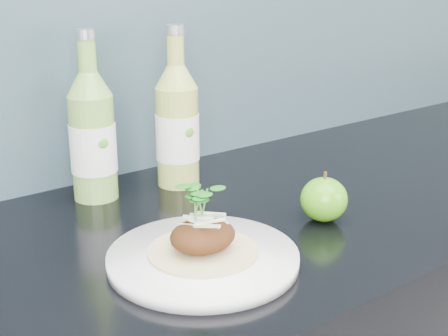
{
  "coord_description": "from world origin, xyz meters",
  "views": [
    {
      "loc": [
        -0.52,
        0.99,
        1.28
      ],
      "look_at": [
        -0.01,
        1.65,
        1.0
      ],
      "focal_mm": 50.0,
      "sensor_mm": 36.0,
      "label": 1
    }
  ],
  "objects_px": {
    "green_apple": "(324,199)",
    "cider_bottle_left": "(93,137)",
    "cider_bottle_right": "(177,126)",
    "dinner_plate": "(203,258)"
  },
  "relations": [
    {
      "from": "green_apple",
      "to": "cider_bottle_left",
      "type": "relative_size",
      "value": 0.28
    },
    {
      "from": "cider_bottle_right",
      "to": "green_apple",
      "type": "bearing_deg",
      "value": -93.73
    },
    {
      "from": "dinner_plate",
      "to": "cider_bottle_right",
      "type": "distance_m",
      "value": 0.33
    },
    {
      "from": "green_apple",
      "to": "cider_bottle_left",
      "type": "xyz_separation_m",
      "value": [
        -0.23,
        0.3,
        0.07
      ]
    },
    {
      "from": "cider_bottle_left",
      "to": "cider_bottle_right",
      "type": "bearing_deg",
      "value": -23.75
    },
    {
      "from": "dinner_plate",
      "to": "cider_bottle_left",
      "type": "distance_m",
      "value": 0.32
    },
    {
      "from": "green_apple",
      "to": "cider_bottle_right",
      "type": "relative_size",
      "value": 0.28
    },
    {
      "from": "cider_bottle_left",
      "to": "green_apple",
      "type": "bearing_deg",
      "value": -64.92
    },
    {
      "from": "green_apple",
      "to": "cider_bottle_left",
      "type": "distance_m",
      "value": 0.38
    },
    {
      "from": "green_apple",
      "to": "cider_bottle_left",
      "type": "height_order",
      "value": "cider_bottle_left"
    }
  ]
}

